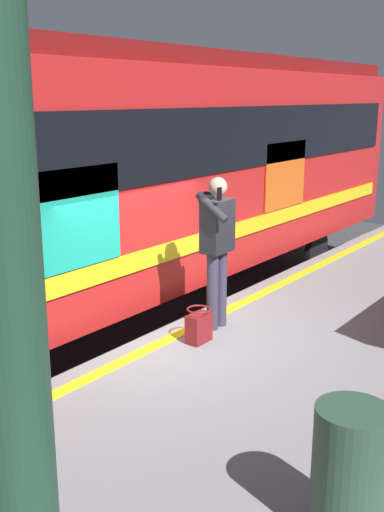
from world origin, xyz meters
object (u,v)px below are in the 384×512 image
trash_bin (349,473)px  station_column (6,289)px  handbag (199,327)px  train_carriage (124,166)px  passenger (217,240)px

trash_bin → station_column: bearing=-35.8°
handbag → trash_bin: 3.30m
train_carriage → station_column: bearing=38.2°
station_column → trash_bin: size_ratio=4.15×
passenger → handbag: 1.04m
passenger → handbag: bearing=12.6°
station_column → handbag: bearing=-157.5°
train_carriage → passenger: bearing=67.3°
handbag → station_column: station_column is taller
train_carriage → passenger: train_carriage is taller
passenger → trash_bin: size_ratio=2.06×
train_carriage → trash_bin: train_carriage is taller
train_carriage → handbag: bearing=58.9°
train_carriage → station_column: (5.08, 3.99, 0.14)m
handbag → trash_bin: size_ratio=0.46×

